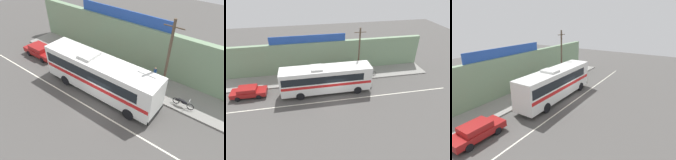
# 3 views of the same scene
# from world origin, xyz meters

# --- Properties ---
(ground_plane) EXTENTS (70.00, 70.00, 0.00)m
(ground_plane) POSITION_xyz_m (0.00, 0.00, 0.00)
(ground_plane) COLOR #4F4C49
(sidewalk_slab) EXTENTS (30.00, 3.60, 0.14)m
(sidewalk_slab) POSITION_xyz_m (0.00, 5.20, 0.07)
(sidewalk_slab) COLOR gray
(sidewalk_slab) RESTS_ON ground_plane
(storefront_facade) EXTENTS (30.00, 0.70, 4.80)m
(storefront_facade) POSITION_xyz_m (0.00, 7.35, 2.40)
(storefront_facade) COLOR gray
(storefront_facade) RESTS_ON ground_plane
(storefront_billboard) EXTENTS (11.00, 0.12, 1.10)m
(storefront_billboard) POSITION_xyz_m (-2.69, 7.35, 5.35)
(storefront_billboard) COLOR #234CAD
(storefront_billboard) RESTS_ON storefront_facade
(road_center_stripe) EXTENTS (30.00, 0.14, 0.01)m
(road_center_stripe) POSITION_xyz_m (0.00, -0.80, 0.00)
(road_center_stripe) COLOR silver
(road_center_stripe) RESTS_ON ground_plane
(intercity_bus) EXTENTS (11.52, 2.64, 3.78)m
(intercity_bus) POSITION_xyz_m (-1.02, 1.39, 2.07)
(intercity_bus) COLOR white
(intercity_bus) RESTS_ON ground_plane
(parked_car) EXTENTS (4.32, 1.86, 1.37)m
(parked_car) POSITION_xyz_m (-10.82, 2.13, 0.74)
(parked_car) COLOR maroon
(parked_car) RESTS_ON ground_plane
(utility_pole) EXTENTS (1.60, 0.22, 7.45)m
(utility_pole) POSITION_xyz_m (4.03, 3.89, 4.00)
(utility_pole) COLOR brown
(utility_pole) RESTS_ON sidewalk_slab
(motorcycle_red) EXTENTS (1.89, 0.56, 0.94)m
(motorcycle_red) POSITION_xyz_m (2.57, 4.18, 0.57)
(motorcycle_red) COLOR black
(motorcycle_red) RESTS_ON sidewalk_slab
(motorcycle_purple) EXTENTS (1.90, 0.56, 0.94)m
(motorcycle_purple) POSITION_xyz_m (6.00, 4.11, 0.57)
(motorcycle_purple) COLOR black
(motorcycle_purple) RESTS_ON sidewalk_slab
(pedestrian_far_left) EXTENTS (0.30, 0.48, 1.67)m
(pedestrian_far_left) POSITION_xyz_m (2.35, 5.77, 1.11)
(pedestrian_far_left) COLOR brown
(pedestrian_far_left) RESTS_ON sidewalk_slab
(pedestrian_far_right) EXTENTS (0.30, 0.48, 1.59)m
(pedestrian_far_right) POSITION_xyz_m (0.96, 4.65, 1.06)
(pedestrian_far_right) COLOR navy
(pedestrian_far_right) RESTS_ON sidewalk_slab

